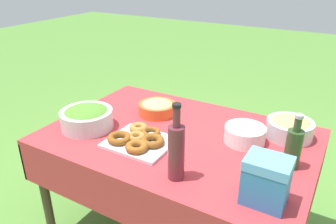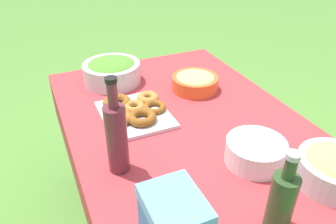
{
  "view_description": "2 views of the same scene",
  "coord_description": "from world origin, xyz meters",
  "px_view_note": "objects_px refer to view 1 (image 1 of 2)",
  "views": [
    {
      "loc": [
        0.72,
        -1.34,
        1.52
      ],
      "look_at": [
        -0.08,
        0.02,
        0.79
      ],
      "focal_mm": 35.0,
      "sensor_mm": 36.0,
      "label": 1
    },
    {
      "loc": [
        1.0,
        -0.53,
        1.43
      ],
      "look_at": [
        -0.01,
        -0.08,
        0.74
      ],
      "focal_mm": 35.0,
      "sensor_mm": 36.0,
      "label": 2
    }
  ],
  "objects_px": {
    "salad_bowl": "(87,117)",
    "pasta_bowl": "(157,107)",
    "bread_bowl": "(290,127)",
    "plate_stack": "(245,134)",
    "cooler_box": "(266,181)",
    "wine_bottle": "(176,150)",
    "olive_oil_bottle": "(293,147)",
    "donut_platter": "(139,139)"
  },
  "relations": [
    {
      "from": "wine_bottle",
      "to": "cooler_box",
      "type": "distance_m",
      "value": 0.37
    },
    {
      "from": "wine_bottle",
      "to": "olive_oil_bottle",
      "type": "bearing_deg",
      "value": 39.03
    },
    {
      "from": "donut_platter",
      "to": "wine_bottle",
      "type": "height_order",
      "value": "wine_bottle"
    },
    {
      "from": "plate_stack",
      "to": "wine_bottle",
      "type": "bearing_deg",
      "value": -109.43
    },
    {
      "from": "pasta_bowl",
      "to": "plate_stack",
      "type": "xyz_separation_m",
      "value": [
        0.56,
        -0.06,
        -0.0
      ]
    },
    {
      "from": "donut_platter",
      "to": "olive_oil_bottle",
      "type": "height_order",
      "value": "olive_oil_bottle"
    },
    {
      "from": "wine_bottle",
      "to": "bread_bowl",
      "type": "distance_m",
      "value": 0.7
    },
    {
      "from": "bread_bowl",
      "to": "plate_stack",
      "type": "bearing_deg",
      "value": -137.95
    },
    {
      "from": "bread_bowl",
      "to": "wine_bottle",
      "type": "bearing_deg",
      "value": -119.26
    },
    {
      "from": "salad_bowl",
      "to": "pasta_bowl",
      "type": "relative_size",
      "value": 1.27
    },
    {
      "from": "donut_platter",
      "to": "plate_stack",
      "type": "height_order",
      "value": "plate_stack"
    },
    {
      "from": "plate_stack",
      "to": "olive_oil_bottle",
      "type": "xyz_separation_m",
      "value": [
        0.25,
        -0.11,
        0.06
      ]
    },
    {
      "from": "pasta_bowl",
      "to": "wine_bottle",
      "type": "height_order",
      "value": "wine_bottle"
    },
    {
      "from": "pasta_bowl",
      "to": "bread_bowl",
      "type": "relative_size",
      "value": 0.94
    },
    {
      "from": "olive_oil_bottle",
      "to": "cooler_box",
      "type": "bearing_deg",
      "value": -97.73
    },
    {
      "from": "wine_bottle",
      "to": "bread_bowl",
      "type": "height_order",
      "value": "wine_bottle"
    },
    {
      "from": "wine_bottle",
      "to": "salad_bowl",
      "type": "bearing_deg",
      "value": 166.35
    },
    {
      "from": "pasta_bowl",
      "to": "plate_stack",
      "type": "height_order",
      "value": "pasta_bowl"
    },
    {
      "from": "salad_bowl",
      "to": "wine_bottle",
      "type": "relative_size",
      "value": 0.83
    },
    {
      "from": "pasta_bowl",
      "to": "bread_bowl",
      "type": "distance_m",
      "value": 0.75
    },
    {
      "from": "donut_platter",
      "to": "olive_oil_bottle",
      "type": "xyz_separation_m",
      "value": [
        0.7,
        0.17,
        0.08
      ]
    },
    {
      "from": "wine_bottle",
      "to": "cooler_box",
      "type": "bearing_deg",
      "value": 5.38
    },
    {
      "from": "plate_stack",
      "to": "cooler_box",
      "type": "distance_m",
      "value": 0.46
    },
    {
      "from": "pasta_bowl",
      "to": "donut_platter",
      "type": "bearing_deg",
      "value": -72.75
    },
    {
      "from": "bread_bowl",
      "to": "cooler_box",
      "type": "height_order",
      "value": "cooler_box"
    },
    {
      "from": "cooler_box",
      "to": "olive_oil_bottle",
      "type": "bearing_deg",
      "value": 82.27
    },
    {
      "from": "cooler_box",
      "to": "pasta_bowl",
      "type": "bearing_deg",
      "value": 148.76
    },
    {
      "from": "olive_oil_bottle",
      "to": "bread_bowl",
      "type": "height_order",
      "value": "olive_oil_bottle"
    },
    {
      "from": "salad_bowl",
      "to": "bread_bowl",
      "type": "xyz_separation_m",
      "value": [
        0.98,
        0.45,
        -0.01
      ]
    },
    {
      "from": "bread_bowl",
      "to": "pasta_bowl",
      "type": "bearing_deg",
      "value": -172.13
    },
    {
      "from": "pasta_bowl",
      "to": "wine_bottle",
      "type": "xyz_separation_m",
      "value": [
        0.41,
        -0.5,
        0.09
      ]
    },
    {
      "from": "plate_stack",
      "to": "cooler_box",
      "type": "bearing_deg",
      "value": -62.59
    },
    {
      "from": "pasta_bowl",
      "to": "plate_stack",
      "type": "bearing_deg",
      "value": -6.42
    },
    {
      "from": "salad_bowl",
      "to": "olive_oil_bottle",
      "type": "bearing_deg",
      "value": 9.26
    },
    {
      "from": "salad_bowl",
      "to": "bread_bowl",
      "type": "height_order",
      "value": "salad_bowl"
    },
    {
      "from": "plate_stack",
      "to": "cooler_box",
      "type": "relative_size",
      "value": 1.08
    },
    {
      "from": "bread_bowl",
      "to": "olive_oil_bottle",
      "type": "bearing_deg",
      "value": -76.73
    },
    {
      "from": "donut_platter",
      "to": "cooler_box",
      "type": "bearing_deg",
      "value": -10.25
    },
    {
      "from": "pasta_bowl",
      "to": "plate_stack",
      "type": "relative_size",
      "value": 1.08
    },
    {
      "from": "donut_platter",
      "to": "cooler_box",
      "type": "distance_m",
      "value": 0.68
    },
    {
      "from": "salad_bowl",
      "to": "pasta_bowl",
      "type": "xyz_separation_m",
      "value": [
        0.24,
        0.34,
        -0.02
      ]
    },
    {
      "from": "olive_oil_bottle",
      "to": "bread_bowl",
      "type": "relative_size",
      "value": 1.09
    }
  ]
}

